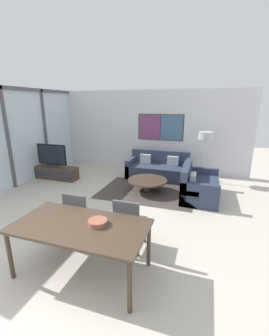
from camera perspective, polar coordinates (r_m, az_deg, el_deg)
ground_plane at (r=3.63m, az=-28.47°, el=-26.51°), size 24.00×24.00×0.00m
wall_back at (r=8.11m, az=2.74°, el=9.40°), size 7.14×0.09×2.80m
window_wall_left at (r=7.11m, az=-29.75°, el=7.43°), size 0.07×6.07×2.80m
area_rug at (r=6.25m, az=3.28°, el=-5.97°), size 2.56×1.80×0.01m
tv_console at (r=7.72m, az=-19.90°, el=-1.03°), size 1.66×0.41×0.40m
television at (r=7.59m, az=-20.29°, el=2.97°), size 1.04×0.20×0.71m
sofa_main at (r=7.38m, az=6.01°, el=-0.29°), size 1.94×0.89×0.85m
sofa_side at (r=6.05m, az=15.59°, el=-4.55°), size 0.89×1.53×0.85m
coffee_table at (r=6.15m, az=3.32°, el=-3.70°), size 1.07×1.07×0.35m
dining_table at (r=3.28m, az=-13.60°, el=-14.83°), size 1.85×0.96×0.75m
dining_chair_left at (r=4.08m, az=-13.85°, el=-10.98°), size 0.46×0.46×0.91m
dining_chair_centre at (r=3.73m, az=-1.46°, el=-13.22°), size 0.46×0.46×0.91m
fruit_bowl at (r=3.18m, az=-9.32°, el=-13.36°), size 0.27×0.27×0.07m
floor_lamp at (r=7.05m, az=17.64°, el=7.18°), size 0.42×0.42×1.54m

